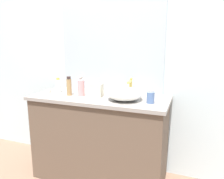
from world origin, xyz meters
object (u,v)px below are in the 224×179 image
Objects in this scene: tissue_box at (96,89)px; candle_jar at (48,91)px; lotion_bottle at (69,86)px; spray_can at (58,86)px; soap_dispenser at (81,87)px; sink_basin at (125,94)px; perfume_bottle at (151,97)px.

candle_jar is at bearing -178.87° from tissue_box.
lotion_bottle reaches higher than spray_can.
lotion_bottle is at bearing -6.55° from candle_jar.
soap_dispenser reaches higher than spray_can.
soap_dispenser is 1.34× the size of spray_can.
spray_can is (-0.18, 0.07, -0.02)m from lotion_bottle.
lotion_bottle is 0.28m from tissue_box.
tissue_box is at bearing 174.33° from sink_basin.
soap_dispenser is 3.51× the size of candle_jar.
spray_can is at bearing 175.11° from perfume_bottle.
lotion_bottle reaches higher than sink_basin.
soap_dispenser is 0.70m from perfume_bottle.
tissue_box is at bearing -3.27° from spray_can.
tissue_box is 0.56m from candle_jar.
spray_can reaches higher than perfume_bottle.
perfume_bottle is at bearing -1.14° from lotion_bottle.
perfume_bottle is (0.24, -0.03, -0.00)m from sink_basin.
tissue_box is (-0.54, 0.06, 0.02)m from perfume_bottle.
soap_dispenser reaches higher than sink_basin.
tissue_box is at bearing 8.79° from lotion_bottle.
sink_basin is 0.30m from tissue_box.
soap_dispenser reaches higher than candle_jar.
soap_dispenser is (-0.45, 0.01, 0.03)m from sink_basin.
candle_jar is at bearing 177.48° from perfume_bottle.
spray_can is at bearing 20.07° from candle_jar.
sink_basin is 1.95× the size of tissue_box.
perfume_bottle is (0.82, -0.02, -0.04)m from lotion_bottle.
lotion_bottle is 3.16× the size of candle_jar.
sink_basin is 0.86m from candle_jar.
candle_jar is (-0.28, 0.03, -0.08)m from lotion_bottle.
perfume_bottle is 0.55m from tissue_box.
soap_dispenser is at bearing -9.06° from spray_can.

